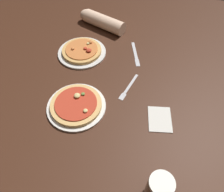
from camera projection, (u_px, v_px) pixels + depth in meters
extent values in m
cube|color=#3D2114|center=(112.00, 100.00, 1.12)|extent=(2.40, 2.40, 0.03)
cylinder|color=silver|center=(77.00, 106.00, 1.07)|extent=(0.29, 0.29, 0.01)
cylinder|color=tan|center=(76.00, 105.00, 1.06)|extent=(0.25, 0.25, 0.02)
cylinder|color=#B73823|center=(76.00, 103.00, 1.05)|extent=(0.21, 0.21, 0.01)
ellipsoid|color=olive|center=(83.00, 94.00, 1.08)|extent=(0.02, 0.02, 0.01)
ellipsoid|color=#DBC67A|center=(77.00, 96.00, 1.07)|extent=(0.03, 0.03, 0.02)
ellipsoid|color=#DBC67A|center=(85.00, 111.00, 1.02)|extent=(0.02, 0.02, 0.01)
cylinder|color=silver|center=(82.00, 53.00, 1.33)|extent=(0.29, 0.29, 0.01)
cylinder|color=tan|center=(82.00, 51.00, 1.31)|extent=(0.24, 0.24, 0.02)
cylinder|color=#C67038|center=(82.00, 49.00, 1.31)|extent=(0.19, 0.19, 0.01)
ellipsoid|color=#B73823|center=(85.00, 48.00, 1.30)|extent=(0.02, 0.02, 0.01)
ellipsoid|color=#C67038|center=(73.00, 48.00, 1.30)|extent=(0.02, 0.02, 0.01)
ellipsoid|color=#C67038|center=(90.00, 42.00, 1.33)|extent=(0.02, 0.02, 0.01)
ellipsoid|color=#DBC67A|center=(88.00, 43.00, 1.33)|extent=(0.02, 0.02, 0.01)
ellipsoid|color=#B73823|center=(89.00, 50.00, 1.28)|extent=(0.03, 0.03, 0.02)
cylinder|color=black|center=(158.00, 191.00, 0.76)|extent=(0.09, 0.09, 0.15)
cylinder|color=white|center=(162.00, 184.00, 0.70)|extent=(0.09, 0.09, 0.02)
cube|color=silver|center=(160.00, 119.00, 1.03)|extent=(0.14, 0.16, 0.01)
cube|color=silver|center=(131.00, 84.00, 1.17)|extent=(0.05, 0.16, 0.01)
cube|color=silver|center=(122.00, 96.00, 1.12)|extent=(0.03, 0.05, 0.00)
cube|color=silver|center=(135.00, 51.00, 1.34)|extent=(0.08, 0.17, 0.01)
cube|color=silver|center=(137.00, 62.00, 1.28)|extent=(0.04, 0.06, 0.00)
cylinder|color=beige|center=(104.00, 22.00, 1.46)|extent=(0.31, 0.17, 0.09)
ellipsoid|color=beige|center=(87.00, 15.00, 1.51)|extent=(0.10, 0.08, 0.08)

